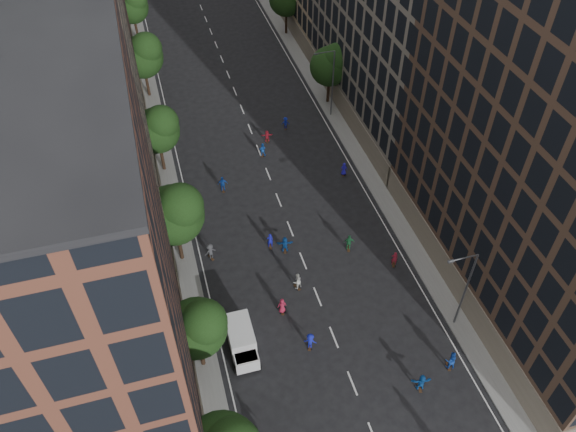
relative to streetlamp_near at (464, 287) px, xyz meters
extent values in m
plane|color=black|center=(-10.37, 28.00, -5.17)|extent=(240.00, 240.00, 0.00)
cube|color=slate|center=(-22.37, 35.50, -5.09)|extent=(4.00, 105.00, 0.15)
cube|color=slate|center=(1.63, 35.50, -5.09)|extent=(4.00, 105.00, 0.15)
cube|color=brown|center=(-29.37, -1.00, 9.83)|extent=(14.00, 22.00, 30.00)
cube|color=#998364|center=(-29.37, 23.00, 11.83)|extent=(14.00, 26.00, 34.00)
cylinder|color=black|center=(-21.57, 2.00, -3.32)|extent=(0.36, 0.36, 3.70)
sphere|color=black|center=(-21.57, 2.00, 0.04)|extent=(4.80, 4.80, 4.80)
sphere|color=black|center=(-20.97, 1.52, 1.24)|extent=(3.60, 3.60, 3.60)
cylinder|color=black|center=(-21.57, 14.00, -3.06)|extent=(0.36, 0.36, 4.22)
sphere|color=black|center=(-21.57, 14.00, 0.78)|extent=(5.60, 5.60, 5.60)
sphere|color=black|center=(-20.87, 13.44, 2.18)|extent=(4.20, 4.20, 4.20)
cylinder|color=black|center=(-21.57, 28.00, -3.23)|extent=(0.36, 0.36, 3.87)
sphere|color=black|center=(-21.57, 28.00, 0.29)|extent=(5.00, 5.00, 5.00)
sphere|color=black|center=(-20.94, 27.50, 1.54)|extent=(3.75, 3.75, 3.75)
cylinder|color=black|center=(-21.57, 44.00, -3.14)|extent=(0.36, 0.36, 4.05)
sphere|color=black|center=(-21.57, 44.00, 0.54)|extent=(5.40, 5.40, 5.40)
sphere|color=black|center=(-20.89, 43.46, 1.89)|extent=(4.05, 4.05, 4.05)
cylinder|color=black|center=(-21.57, 60.00, -3.28)|extent=(0.36, 0.36, 3.78)
sphere|color=black|center=(-21.57, 60.00, 0.16)|extent=(4.80, 4.80, 4.80)
sphere|color=black|center=(-20.97, 59.52, 1.36)|extent=(3.60, 3.60, 3.60)
cylinder|color=black|center=(0.83, 36.00, -3.30)|extent=(0.36, 0.36, 3.74)
sphere|color=black|center=(0.83, 36.00, 0.10)|extent=(5.00, 5.00, 5.00)
sphere|color=black|center=(1.46, 35.50, 1.35)|extent=(3.75, 3.75, 3.75)
cylinder|color=black|center=(0.83, 56.00, -3.19)|extent=(0.36, 0.36, 3.96)
cylinder|color=#595B60|center=(0.23, 0.00, -0.67)|extent=(0.18, 0.18, 9.00)
cylinder|color=#595B60|center=(-0.97, 0.00, 3.83)|extent=(2.40, 0.12, 0.12)
cube|color=#595B60|center=(-2.07, 0.00, 3.78)|extent=(0.50, 0.22, 0.15)
cylinder|color=#595B60|center=(0.23, 33.00, -0.67)|extent=(0.18, 0.18, 9.00)
cylinder|color=#595B60|center=(-0.97, 33.00, 3.83)|extent=(2.40, 0.12, 0.12)
cube|color=#595B60|center=(-2.07, 33.00, 3.78)|extent=(0.50, 0.22, 0.15)
cube|color=white|center=(-18.17, 2.93, -3.76)|extent=(2.06, 3.51, 2.14)
cube|color=white|center=(-18.18, 0.79, -4.15)|extent=(1.95, 1.57, 1.36)
cube|color=black|center=(-18.18, 0.79, -3.52)|extent=(1.76, 1.27, 0.10)
cylinder|color=black|center=(-19.15, 0.51, -4.80)|extent=(0.25, 0.74, 0.74)
cylinder|color=black|center=(-17.21, 0.50, -4.80)|extent=(0.25, 0.74, 0.74)
cylinder|color=black|center=(-19.13, 4.30, -4.80)|extent=(0.25, 0.74, 0.74)
cylinder|color=black|center=(-17.19, 4.29, -4.80)|extent=(0.25, 0.74, 0.74)
imported|color=#133A9D|center=(-2.27, -3.77, -4.20)|extent=(1.09, 0.93, 1.95)
imported|color=#151CAB|center=(-12.64, 1.15, -4.33)|extent=(1.24, 1.02, 1.68)
imported|color=#134C9E|center=(-5.37, -4.87, -4.28)|extent=(1.71, 0.81, 1.77)
imported|color=maroon|center=(-13.92, 5.29, -4.34)|extent=(0.86, 0.60, 1.65)
imported|color=maroon|center=(-2.15, 7.67, -4.34)|extent=(0.71, 0.59, 1.65)
imported|color=beige|center=(-11.88, 7.51, -4.27)|extent=(1.07, 0.97, 1.80)
imported|color=#3A3A3E|center=(-18.87, 13.30, -4.25)|extent=(1.34, 1.04, 1.83)
imported|color=#1D6335|center=(-5.62, 10.74, -4.25)|extent=(1.15, 0.69, 1.83)
imported|color=navy|center=(-11.71, 12.24, -4.28)|extent=(1.71, 0.82, 1.77)
imported|color=#2117BC|center=(-2.20, 21.55, -4.39)|extent=(0.89, 0.74, 1.55)
imported|color=#1415A2|center=(-12.96, 13.18, -4.32)|extent=(0.67, 0.49, 1.71)
imported|color=#164DB4|center=(-10.14, 27.46, -4.34)|extent=(0.99, 0.90, 1.66)
imported|color=#1322A0|center=(-6.09, 31.91, -4.40)|extent=(1.11, 0.81, 1.53)
imported|color=#1440A3|center=(-15.79, 22.63, -4.24)|extent=(1.14, 0.62, 1.85)
imported|color=#AB1C2C|center=(-8.96, 29.91, -4.42)|extent=(1.43, 0.59, 1.50)
camera|label=1|loc=(-21.58, -23.35, 36.02)|focal=35.00mm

